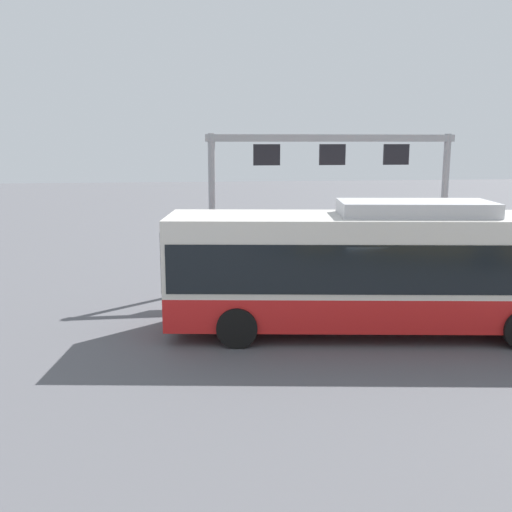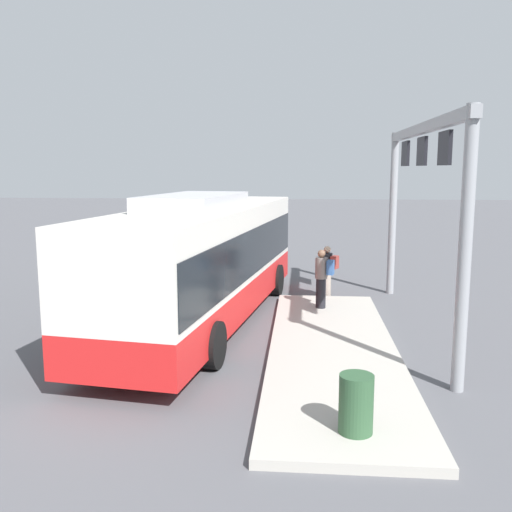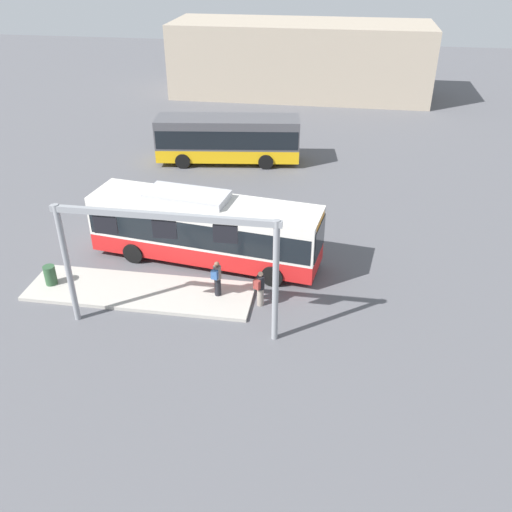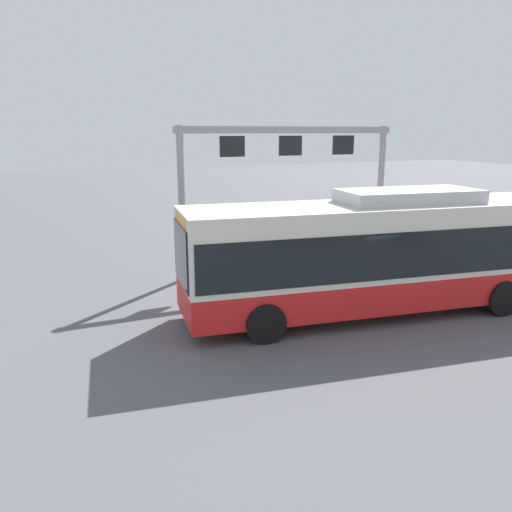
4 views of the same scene
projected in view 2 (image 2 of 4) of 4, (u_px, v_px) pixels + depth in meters
ground_plane at (207, 323)px, 14.91m from camera, size 120.00×120.00×0.00m
platform_curb at (333, 350)px, 12.41m from camera, size 10.00×2.80×0.16m
bus_main at (206, 256)px, 14.62m from camera, size 11.17×4.03×3.46m
person_boarding at (328, 271)px, 17.57m from camera, size 0.51×0.60×1.67m
person_waiting_near at (322, 277)px, 15.71m from camera, size 0.42×0.58×1.67m
platform_sign_gantry at (420, 183)px, 13.81m from camera, size 8.58×0.24×5.20m
trash_bin at (356, 404)px, 8.32m from camera, size 0.52×0.52×0.90m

